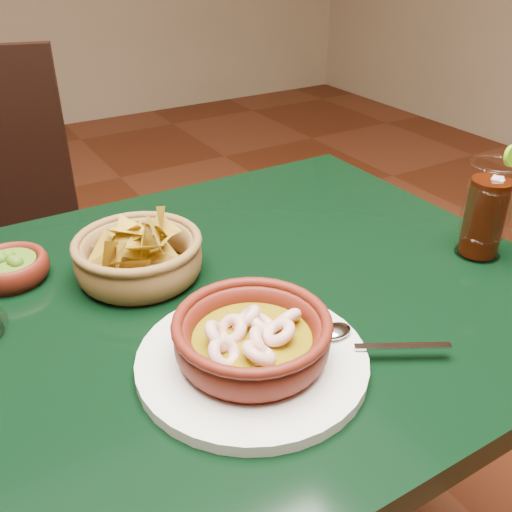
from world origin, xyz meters
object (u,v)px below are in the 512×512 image
shrimp_plate (253,344)px  cola_drink (486,211)px  dining_table (170,365)px  chip_basket (138,255)px

shrimp_plate → cola_drink: (0.47, 0.05, 0.04)m
dining_table → chip_basket: 0.17m
chip_basket → cola_drink: 0.56m
dining_table → chip_basket: bearing=86.7°
dining_table → cola_drink: size_ratio=6.56×
shrimp_plate → chip_basket: 0.28m
shrimp_plate → chip_basket: bearing=98.9°
dining_table → shrimp_plate: size_ratio=3.25×
cola_drink → shrimp_plate: bearing=-174.2°
dining_table → cola_drink: bearing=-12.6°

